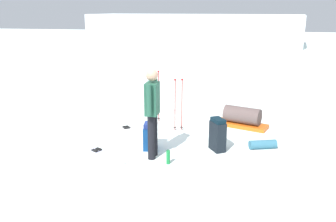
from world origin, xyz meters
The scene contains 12 objects.
ground_plane centered at (0.00, 0.00, 0.00)m, with size 80.00×80.00×0.00m, color white.
distant_snow_ridge centered at (-2.38, 22.43, 1.17)m, with size 17.03×5.00×2.33m, color white.
skier_standing centered at (-0.14, -0.78, 0.95)m, with size 0.22×0.57×1.70m.
ski_pair_near centered at (-1.30, -0.75, 0.01)m, with size 1.60×1.00×0.05m.
ski_pair_far centered at (-1.15, 0.70, 0.01)m, with size 1.45×1.21×0.05m.
backpack_large_dark centered at (-0.29, -0.39, 0.26)m, with size 0.31×0.39×0.54m.
backpack_bright centered at (1.05, -0.21, 0.33)m, with size 0.37×0.41×0.67m.
ski_poles_planted_near centered at (-0.59, 1.45, 0.71)m, with size 0.20×0.11×1.28m.
ski_poles_planted_far centered at (0.08, 0.86, 0.68)m, with size 0.22×0.11×1.22m.
gear_sled centered at (1.54, 1.39, 0.22)m, with size 1.30×0.83×0.49m.
sleeping_mat_rolled centered at (1.95, 0.05, 0.09)m, with size 0.18×0.18×0.55m, color #346B83.
thermos_bottle centered at (0.21, -1.04, 0.13)m, with size 0.07×0.07×0.26m, color #167A36.
Camera 1 is at (1.36, -6.87, 2.73)m, focal length 37.67 mm.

